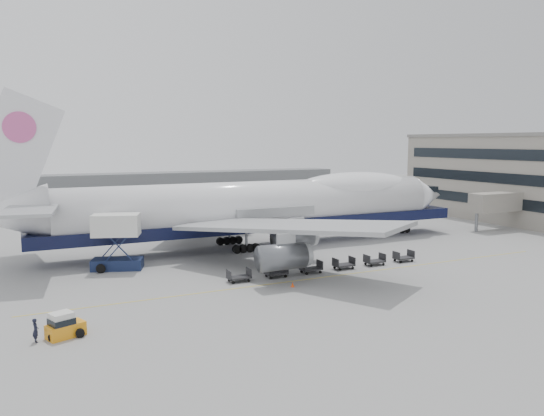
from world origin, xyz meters
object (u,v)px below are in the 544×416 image
baggage_tug (64,326)px  ground_worker (36,330)px  catering_truck (117,239)px  airliner (262,205)px

baggage_tug → ground_worker: bearing=164.0°
catering_truck → ground_worker: bearing=-94.7°
catering_truck → baggage_tug: (-7.06, -19.63, -2.62)m
airliner → ground_worker: airliner is taller
airliner → catering_truck: bearing=-166.2°
catering_truck → ground_worker: size_ratio=3.56×
catering_truck → baggage_tug: catering_truck is taller
airliner → ground_worker: (-29.02, -24.73, -4.75)m
catering_truck → ground_worker: catering_truck is taller
airliner → ground_worker: size_ratio=38.45×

